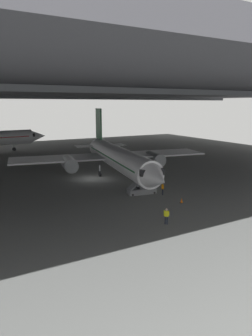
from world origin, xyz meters
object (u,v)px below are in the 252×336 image
Objects in this scene: crew_worker_near_nose at (166,215)px; traffic_cone_orange at (182,200)px; airplane_main at (117,157)px; boarding_stairs at (142,188)px; crew_worker_by_stairs at (163,188)px; baggage_tug at (137,164)px.

crew_worker_near_nose is 2.64× the size of traffic_cone_orange.
airplane_main reaches higher than boarding_stairs.
traffic_cone_orange is (5.50, 4.48, -0.60)m from crew_worker_near_nose.
crew_worker_by_stairs reaches higher than traffic_cone_orange.
crew_worker_near_nose reaches higher than traffic_cone_orange.
boarding_stairs is (-1.14, -9.18, -2.56)m from airplane_main.
baggage_tug is at bearing 39.61° from airplane_main.
airplane_main is 9.60m from boarding_stairs.
crew_worker_near_nose is at bearing -123.57° from crew_worker_by_stairs.
boarding_stairs is 2.80× the size of crew_worker_by_stairs.
baggage_tug is (6.61, 17.13, -0.38)m from crew_worker_by_stairs.
crew_worker_by_stairs is 2.66× the size of traffic_cone_orange.
crew_worker_by_stairs is 0.66× the size of baggage_tug.
airplane_main is 55.13× the size of traffic_cone_orange.
airplane_main is at bearing 82.92° from boarding_stairs.
traffic_cone_orange is 0.25× the size of baggage_tug.
crew_worker_by_stairs is (1.89, -1.86, 0.19)m from boarding_stairs.
crew_worker_near_nose is at bearing -103.67° from airplane_main.
crew_worker_by_stairs is 3.74m from traffic_cone_orange.
crew_worker_near_nose is at bearing -109.41° from boarding_stairs.
crew_worker_by_stairs is at bearing 56.43° from crew_worker_near_nose.
baggage_tug is (12.02, 25.29, -0.37)m from crew_worker_near_nose.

